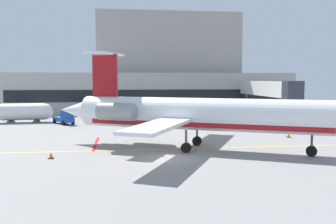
% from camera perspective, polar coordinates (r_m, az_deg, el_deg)
% --- Properties ---
extents(ground, '(120.00, 120.00, 0.11)m').
position_cam_1_polar(ground, '(31.27, 0.12, -7.09)').
color(ground, gray).
extents(terminal_building, '(56.11, 12.91, 20.00)m').
position_cam_1_polar(terminal_building, '(77.59, -1.59, 5.81)').
color(terminal_building, '#ADA89E').
rests_on(terminal_building, ground).
extents(jet_bridge_west, '(2.40, 21.78, 6.24)m').
position_cam_1_polar(jet_bridge_west, '(63.35, 14.80, 3.39)').
color(jet_bridge_west, silver).
rests_on(jet_bridge_west, ground).
extents(regional_jet, '(28.31, 21.02, 9.07)m').
position_cam_1_polar(regional_jet, '(34.69, 4.67, -0.36)').
color(regional_jet, white).
rests_on(regional_jet, ground).
extents(baggage_tug, '(3.85, 2.78, 2.19)m').
position_cam_1_polar(baggage_tug, '(61.14, 3.08, -0.15)').
color(baggage_tug, '#E5B20C').
rests_on(baggage_tug, ground).
extents(pushback_tractor, '(3.74, 3.16, 2.17)m').
position_cam_1_polar(pushback_tractor, '(59.03, -7.88, -0.38)').
color(pushback_tractor, silver).
rests_on(pushback_tractor, ground).
extents(belt_loader, '(3.47, 4.16, 2.04)m').
position_cam_1_polar(belt_loader, '(55.96, -15.36, -0.86)').
color(belt_loader, '#1E4CB2').
rests_on(belt_loader, ground).
extents(fuel_tank, '(8.55, 2.88, 2.83)m').
position_cam_1_polar(fuel_tank, '(60.25, -21.06, 0.01)').
color(fuel_tank, white).
rests_on(fuel_tank, ground).
extents(safety_cone_alpha, '(0.47, 0.47, 0.55)m').
position_cam_1_polar(safety_cone_alpha, '(44.17, 17.81, -3.36)').
color(safety_cone_alpha, orange).
rests_on(safety_cone_alpha, ground).
extents(safety_cone_bravo, '(0.47, 0.47, 0.55)m').
position_cam_1_polar(safety_cone_bravo, '(37.08, 21.25, -5.04)').
color(safety_cone_bravo, orange).
rests_on(safety_cone_bravo, ground).
extents(safety_cone_charlie, '(0.47, 0.47, 0.55)m').
position_cam_1_polar(safety_cone_charlie, '(32.49, -17.32, -6.33)').
color(safety_cone_charlie, orange).
rests_on(safety_cone_charlie, ground).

